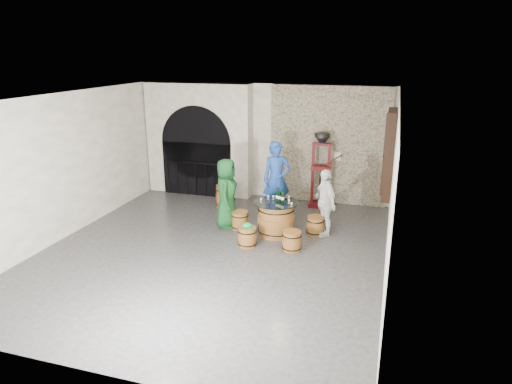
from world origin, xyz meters
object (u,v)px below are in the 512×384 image
(side_barrel, at_px, (224,196))
(barrel_stool_right, at_px, (315,225))
(person_blue, at_px, (277,179))
(barrel_stool_far, at_px, (276,212))
(person_green, at_px, (227,193))
(barrel_table, at_px, (276,218))
(wine_bottle_right, at_px, (279,196))
(wine_bottle_left, at_px, (277,195))
(barrel_stool_left, at_px, (240,220))
(person_white, at_px, (325,202))
(barrel_stool_near_left, at_px, (247,237))
(wine_bottle_center, at_px, (283,197))
(barrel_stool_near_right, at_px, (292,241))
(corking_press, at_px, (321,165))

(side_barrel, bearing_deg, barrel_stool_right, -23.68)
(person_blue, bearing_deg, barrel_stool_far, -102.98)
(person_green, distance_m, side_barrel, 1.53)
(barrel_table, xyz_separation_m, wine_bottle_right, (0.06, 0.06, 0.53))
(person_blue, relative_size, wine_bottle_left, 5.91)
(barrel_stool_far, relative_size, barrel_stool_right, 1.00)
(barrel_stool_left, height_order, wine_bottle_right, wine_bottle_right)
(barrel_table, height_order, side_barrel, barrel_table)
(barrel_stool_far, bearing_deg, person_white, -23.34)
(person_white, bearing_deg, wine_bottle_right, -108.44)
(wine_bottle_left, distance_m, wine_bottle_right, 0.06)
(person_green, xyz_separation_m, person_blue, (0.93, 1.11, 0.12))
(barrel_stool_near_left, bearing_deg, barrel_stool_left, 117.69)
(barrel_table, distance_m, person_green, 1.32)
(wine_bottle_left, bearing_deg, wine_bottle_center, -32.77)
(barrel_stool_near_right, relative_size, corking_press, 0.22)
(barrel_stool_left, distance_m, barrel_stool_far, 1.04)
(wine_bottle_center, bearing_deg, barrel_stool_right, 20.82)
(wine_bottle_center, bearing_deg, wine_bottle_left, 147.23)
(wine_bottle_center, bearing_deg, barrel_stool_left, 174.72)
(corking_press, bearing_deg, barrel_stool_near_right, -93.37)
(barrel_stool_far, relative_size, corking_press, 0.22)
(barrel_stool_left, xyz_separation_m, corking_press, (1.55, 2.17, 0.95))
(wine_bottle_right, bearing_deg, barrel_table, -135.51)
(barrel_table, bearing_deg, barrel_stool_far, 104.18)
(person_green, relative_size, side_barrel, 2.72)
(barrel_table, distance_m, person_white, 1.17)
(person_green, height_order, person_white, person_green)
(corking_press, bearing_deg, barrel_stool_right, -84.87)
(barrel_stool_right, distance_m, person_blue, 1.70)
(barrel_stool_left, bearing_deg, person_white, 6.89)
(barrel_stool_far, distance_m, person_white, 1.49)
(person_green, xyz_separation_m, wine_bottle_center, (1.38, -0.13, 0.08))
(barrel_table, height_order, barrel_stool_near_right, barrel_table)
(person_green, distance_m, wine_bottle_right, 1.30)
(barrel_stool_near_left, relative_size, wine_bottle_right, 1.33)
(barrel_stool_right, relative_size, wine_bottle_right, 1.33)
(barrel_stool_right, relative_size, side_barrel, 0.70)
(barrel_stool_far, bearing_deg, barrel_table, -75.82)
(person_blue, bearing_deg, barrel_stool_near_left, -120.51)
(barrel_stool_left, bearing_deg, person_green, 173.83)
(wine_bottle_right, bearing_deg, barrel_stool_near_right, -58.80)
(barrel_stool_near_left, height_order, side_barrel, side_barrel)
(barrel_stool_far, distance_m, wine_bottle_right, 1.12)
(barrel_stool_near_right, relative_size, person_green, 0.26)
(wine_bottle_left, distance_m, side_barrel, 2.35)
(wine_bottle_center, bearing_deg, person_blue, 110.22)
(barrel_stool_right, distance_m, barrel_stool_near_left, 1.69)
(wine_bottle_right, bearing_deg, barrel_stool_near_left, -119.82)
(barrel_table, distance_m, barrel_stool_far, 0.93)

